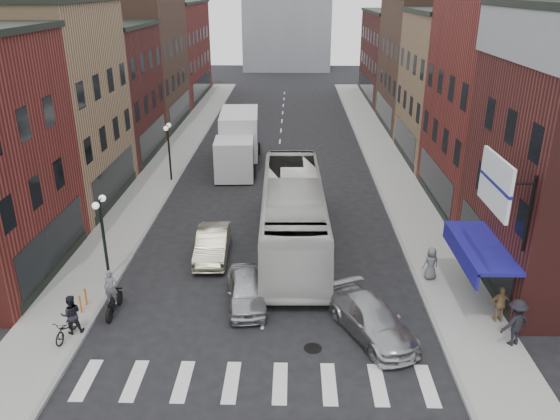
# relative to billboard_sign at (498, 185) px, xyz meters

# --- Properties ---
(ground) EXTENTS (160.00, 160.00, 0.00)m
(ground) POSITION_rel_billboard_sign_xyz_m (-8.59, -0.50, -6.13)
(ground) COLOR black
(ground) RESTS_ON ground
(sidewalk_left) EXTENTS (3.00, 74.00, 0.15)m
(sidewalk_left) POSITION_rel_billboard_sign_xyz_m (-17.09, 21.50, -6.06)
(sidewalk_left) COLOR gray
(sidewalk_left) RESTS_ON ground
(sidewalk_right) EXTENTS (3.00, 74.00, 0.15)m
(sidewalk_right) POSITION_rel_billboard_sign_xyz_m (-0.09, 21.50, -6.06)
(sidewalk_right) COLOR gray
(sidewalk_right) RESTS_ON ground
(curb_left) EXTENTS (0.20, 74.00, 0.16)m
(curb_left) POSITION_rel_billboard_sign_xyz_m (-15.59, 21.50, -6.13)
(curb_left) COLOR gray
(curb_left) RESTS_ON ground
(curb_right) EXTENTS (0.20, 74.00, 0.16)m
(curb_right) POSITION_rel_billboard_sign_xyz_m (-1.59, 21.50, -6.13)
(curb_right) COLOR gray
(curb_right) RESTS_ON ground
(crosswalk_stripes) EXTENTS (12.00, 2.20, 0.01)m
(crosswalk_stripes) POSITION_rel_billboard_sign_xyz_m (-8.59, -3.50, -6.13)
(crosswalk_stripes) COLOR silver
(crosswalk_stripes) RESTS_ON ground
(bldg_left_mid_a) EXTENTS (10.30, 10.20, 12.30)m
(bldg_left_mid_a) POSITION_rel_billboard_sign_xyz_m (-23.58, 13.50, 0.02)
(bldg_left_mid_a) COLOR #A47E5A
(bldg_left_mid_a) RESTS_ON ground
(bldg_left_mid_b) EXTENTS (10.30, 10.20, 10.30)m
(bldg_left_mid_b) POSITION_rel_billboard_sign_xyz_m (-23.58, 23.50, -0.98)
(bldg_left_mid_b) COLOR #471B19
(bldg_left_mid_b) RESTS_ON ground
(bldg_left_far_a) EXTENTS (10.30, 12.20, 13.30)m
(bldg_left_far_a) POSITION_rel_billboard_sign_xyz_m (-23.58, 34.50, 0.52)
(bldg_left_far_a) COLOR brown
(bldg_left_far_a) RESTS_ON ground
(bldg_left_far_b) EXTENTS (10.30, 16.20, 11.30)m
(bldg_left_far_b) POSITION_rel_billboard_sign_xyz_m (-23.58, 48.50, -0.48)
(bldg_left_far_b) COLOR maroon
(bldg_left_far_b) RESTS_ON ground
(bldg_right_mid_a) EXTENTS (10.30, 10.20, 14.30)m
(bldg_right_mid_a) POSITION_rel_billboard_sign_xyz_m (6.41, 13.50, 1.02)
(bldg_right_mid_a) COLOR maroon
(bldg_right_mid_a) RESTS_ON ground
(bldg_right_mid_b) EXTENTS (10.30, 10.20, 11.30)m
(bldg_right_mid_b) POSITION_rel_billboard_sign_xyz_m (6.41, 23.50, -0.48)
(bldg_right_mid_b) COLOR #A47E5A
(bldg_right_mid_b) RESTS_ON ground
(bldg_right_far_a) EXTENTS (10.30, 12.20, 12.30)m
(bldg_right_far_a) POSITION_rel_billboard_sign_xyz_m (6.41, 34.50, 0.02)
(bldg_right_far_a) COLOR brown
(bldg_right_far_a) RESTS_ON ground
(bldg_right_far_b) EXTENTS (10.30, 16.20, 10.30)m
(bldg_right_far_b) POSITION_rel_billboard_sign_xyz_m (6.41, 48.50, -0.98)
(bldg_right_far_b) COLOR #471B19
(bldg_right_far_b) RESTS_ON ground
(awning_blue) EXTENTS (1.80, 5.00, 0.78)m
(awning_blue) POSITION_rel_billboard_sign_xyz_m (0.34, 2.00, -3.50)
(awning_blue) COLOR navy
(awning_blue) RESTS_ON ground
(billboard_sign) EXTENTS (1.52, 3.00, 3.70)m
(billboard_sign) POSITION_rel_billboard_sign_xyz_m (0.00, 0.00, 0.00)
(billboard_sign) COLOR black
(billboard_sign) RESTS_ON ground
(streetlamp_near) EXTENTS (0.32, 1.22, 4.11)m
(streetlamp_near) POSITION_rel_billboard_sign_xyz_m (-15.99, 3.50, -3.22)
(streetlamp_near) COLOR black
(streetlamp_near) RESTS_ON ground
(streetlamp_far) EXTENTS (0.32, 1.22, 4.11)m
(streetlamp_far) POSITION_rel_billboard_sign_xyz_m (-15.99, 17.50, -3.22)
(streetlamp_far) COLOR black
(streetlamp_far) RESTS_ON ground
(bike_rack) EXTENTS (0.08, 0.68, 0.80)m
(bike_rack) POSITION_rel_billboard_sign_xyz_m (-16.19, 0.80, -5.58)
(bike_rack) COLOR #D8590C
(bike_rack) RESTS_ON sidewalk_left
(box_truck) EXTENTS (3.11, 9.24, 3.96)m
(box_truck) POSITION_rel_billboard_sign_xyz_m (-11.55, 21.15, -4.17)
(box_truck) COLOR silver
(box_truck) RESTS_ON ground
(motorcycle_rider) EXTENTS (0.58, 1.99, 2.03)m
(motorcycle_rider) POSITION_rel_billboard_sign_xyz_m (-14.89, 0.72, -5.18)
(motorcycle_rider) COLOR black
(motorcycle_rider) RESTS_ON ground
(transit_bus) EXTENTS (3.39, 13.35, 3.70)m
(transit_bus) POSITION_rel_billboard_sign_xyz_m (-7.39, 7.47, -4.28)
(transit_bus) COLOR silver
(transit_bus) RESTS_ON ground
(sedan_left_near) EXTENTS (2.13, 4.18, 1.36)m
(sedan_left_near) POSITION_rel_billboard_sign_xyz_m (-9.39, 1.59, -5.45)
(sedan_left_near) COLOR #AEAEB3
(sedan_left_near) RESTS_ON ground
(sedan_left_far) EXTENTS (1.72, 4.49, 1.46)m
(sedan_left_far) POSITION_rel_billboard_sign_xyz_m (-11.44, 5.97, -5.40)
(sedan_left_far) COLOR #B4B092
(sedan_left_far) RESTS_ON ground
(curb_car) EXTENTS (3.73, 5.11, 1.38)m
(curb_car) POSITION_rel_billboard_sign_xyz_m (-4.24, -0.55, -5.44)
(curb_car) COLOR #A5A5A9
(curb_car) RESTS_ON ground
(parked_bicycle) EXTENTS (0.77, 1.72, 0.88)m
(parked_bicycle) POSITION_rel_billboard_sign_xyz_m (-16.09, -1.21, -5.54)
(parked_bicycle) COLOR black
(parked_bicycle) RESTS_ON sidewalk_left
(ped_left_solo) EXTENTS (0.90, 0.71, 1.63)m
(ped_left_solo) POSITION_rel_billboard_sign_xyz_m (-15.99, -0.88, -5.17)
(ped_left_solo) COLOR black
(ped_left_solo) RESTS_ON sidewalk_left
(ped_right_a) EXTENTS (1.37, 1.06, 1.90)m
(ped_right_a) POSITION_rel_billboard_sign_xyz_m (1.01, -1.21, -5.03)
(ped_right_a) COLOR black
(ped_right_a) RESTS_ON sidewalk_right
(ped_right_b) EXTENTS (0.94, 0.50, 1.58)m
(ped_right_b) POSITION_rel_billboard_sign_xyz_m (1.01, 0.33, -5.19)
(ped_right_b) COLOR #95764B
(ped_right_b) RESTS_ON sidewalk_right
(ped_right_c) EXTENTS (0.88, 0.70, 1.57)m
(ped_right_c) POSITION_rel_billboard_sign_xyz_m (-0.98, 3.78, -5.20)
(ped_right_c) COLOR #5C5F64
(ped_right_c) RESTS_ON sidewalk_right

